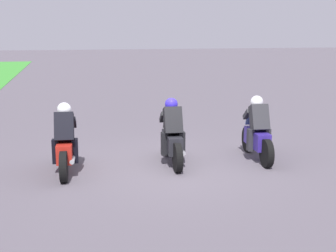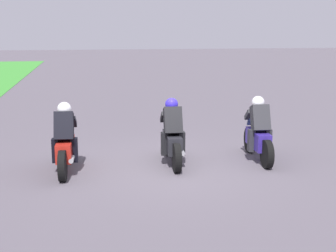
{
  "view_description": "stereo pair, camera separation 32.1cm",
  "coord_description": "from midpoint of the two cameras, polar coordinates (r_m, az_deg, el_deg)",
  "views": [
    {
      "loc": [
        -9.92,
        2.07,
        3.07
      ],
      "look_at": [
        0.21,
        -0.03,
        0.9
      ],
      "focal_mm": 50.12,
      "sensor_mm": 36.0,
      "label": 1
    },
    {
      "loc": [
        -9.99,
        1.76,
        3.07
      ],
      "look_at": [
        0.21,
        -0.03,
        0.9
      ],
      "focal_mm": 50.12,
      "sensor_mm": 36.0,
      "label": 2
    }
  ],
  "objects": [
    {
      "name": "ground_plane",
      "position": [
        10.59,
        -0.79,
        -5.01
      ],
      "size": [
        120.0,
        120.0,
        0.0
      ],
      "primitive_type": "plane",
      "color": "#534D56"
    },
    {
      "name": "rider_lane_a",
      "position": [
        11.26,
        10.01,
        -0.89
      ],
      "size": [
        2.04,
        0.55,
        1.51
      ],
      "rotation": [
        0.0,
        0.0,
        -0.07
      ],
      "color": "black",
      "rests_on": "ground_plane"
    },
    {
      "name": "rider_lane_b",
      "position": [
        10.73,
        -0.34,
        -1.34
      ],
      "size": [
        2.04,
        0.55,
        1.51
      ],
      "rotation": [
        0.0,
        0.0,
        -0.04
      ],
      "color": "black",
      "rests_on": "ground_plane"
    },
    {
      "name": "rider_lane_c",
      "position": [
        10.35,
        -13.24,
        -2.15
      ],
      "size": [
        2.04,
        0.55,
        1.51
      ],
      "rotation": [
        0.0,
        0.0,
        -0.06
      ],
      "color": "black",
      "rests_on": "ground_plane"
    }
  ]
}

